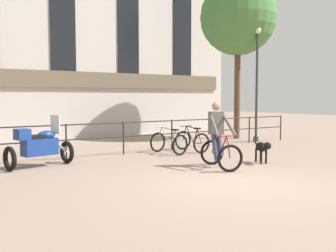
{
  "coord_description": "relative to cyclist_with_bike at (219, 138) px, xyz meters",
  "views": [
    {
      "loc": [
        -5.78,
        -5.91,
        1.83
      ],
      "look_at": [
        0.14,
        2.86,
        1.05
      ],
      "focal_mm": 42.0,
      "sensor_mm": 36.0,
      "label": 1
    }
  ],
  "objects": [
    {
      "name": "building_facade",
      "position": [
        -0.98,
        9.23,
        3.58
      ],
      "size": [
        18.0,
        0.72,
        8.73
      ],
      "color": "beige",
      "rests_on": "ground_plane"
    },
    {
      "name": "canal_railing",
      "position": [
        -0.98,
        3.44,
        -0.05
      ],
      "size": [
        15.05,
        0.05,
        1.05
      ],
      "color": "#232326",
      "rests_on": "ground_plane"
    },
    {
      "name": "parked_bicycle_mid_left",
      "position": [
        1.27,
        2.78,
        -0.41
      ],
      "size": [
        0.68,
        1.12,
        0.86
      ],
      "rotation": [
        0.0,
        0.0,
        3.12
      ],
      "color": "black",
      "rests_on": "ground_plane"
    },
    {
      "name": "parked_bicycle_near_lamp",
      "position": [
        0.32,
        2.78,
        -0.41
      ],
      "size": [
        0.83,
        1.2,
        0.86
      ],
      "rotation": [
        0.0,
        0.0,
        3.31
      ],
      "color": "black",
      "rests_on": "ground_plane"
    },
    {
      "name": "cyclist_with_bike",
      "position": [
        0.0,
        0.0,
        0.0
      ],
      "size": [
        0.99,
        1.32,
        1.7
      ],
      "rotation": [
        0.0,
        0.0,
        -0.3
      ],
      "color": "black",
      "rests_on": "ground_plane"
    },
    {
      "name": "ground_plane",
      "position": [
        -0.98,
        -1.76,
        -0.76
      ],
      "size": [
        60.0,
        60.0,
        0.0
      ],
      "primitive_type": "plane",
      "color": "gray"
    },
    {
      "name": "dog",
      "position": [
        1.42,
        -0.21,
        -0.33
      ],
      "size": [
        0.42,
        0.86,
        0.62
      ],
      "rotation": [
        0.0,
        0.0,
        -0.35
      ],
      "color": "black",
      "rests_on": "ground_plane"
    },
    {
      "name": "street_lamp",
      "position": [
        5.26,
        3.65,
        1.85
      ],
      "size": [
        0.28,
        0.28,
        4.66
      ],
      "color": "#2D382D",
      "rests_on": "ground_plane"
    },
    {
      "name": "tree_canalside_right",
      "position": [
        5.47,
        5.0,
        4.51
      ],
      "size": [
        3.31,
        3.31,
        6.96
      ],
      "color": "brown",
      "rests_on": "ground_plane"
    },
    {
      "name": "parked_motorcycle",
      "position": [
        -3.86,
        2.66,
        -0.2
      ],
      "size": [
        1.83,
        0.97,
        1.35
      ],
      "rotation": [
        0.0,
        0.0,
        1.78
      ],
      "color": "black",
      "rests_on": "ground_plane"
    }
  ]
}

